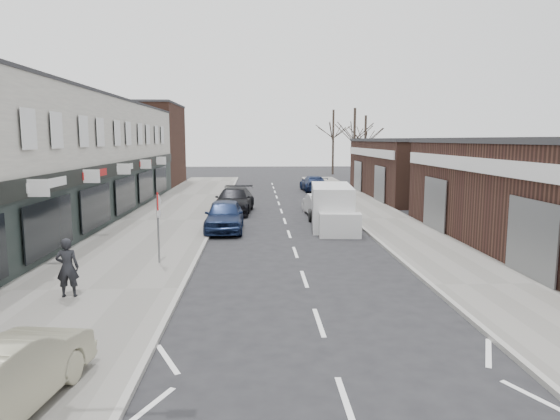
{
  "coord_description": "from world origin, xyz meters",
  "views": [
    {
      "loc": [
        -1.55,
        -6.18,
        4.65
      ],
      "look_at": [
        -0.9,
        8.22,
        2.6
      ],
      "focal_mm": 32.0,
      "sensor_mm": 36.0,
      "label": 1
    }
  ],
  "objects": [
    {
      "name": "pavement_left",
      "position": [
        -6.75,
        22.0,
        0.06
      ],
      "size": [
        5.5,
        64.0,
        0.12
      ],
      "primitive_type": "cube",
      "color": "slate",
      "rests_on": "ground"
    },
    {
      "name": "pavement_right",
      "position": [
        5.75,
        22.0,
        0.06
      ],
      "size": [
        3.5,
        64.0,
        0.12
      ],
      "primitive_type": "cube",
      "color": "slate",
      "rests_on": "ground"
    },
    {
      "name": "shop_terrace_left",
      "position": [
        -13.5,
        19.5,
        3.55
      ],
      "size": [
        8.0,
        41.0,
        7.1
      ],
      "primitive_type": "cube",
      "color": "silver",
      "rests_on": "ground"
    },
    {
      "name": "brick_block_far",
      "position": [
        -13.5,
        45.0,
        4.0
      ],
      "size": [
        8.0,
        10.0,
        8.0
      ],
      "primitive_type": "cube",
      "color": "#40241B",
      "rests_on": "ground"
    },
    {
      "name": "right_unit_far",
      "position": [
        12.5,
        34.0,
        2.25
      ],
      "size": [
        10.0,
        16.0,
        4.5
      ],
      "primitive_type": "cube",
      "color": "#3C241B",
      "rests_on": "ground"
    },
    {
      "name": "tree_far_a",
      "position": [
        9.0,
        48.0,
        0.0
      ],
      "size": [
        3.6,
        3.6,
        8.0
      ],
      "primitive_type": null,
      "color": "#382D26",
      "rests_on": "ground"
    },
    {
      "name": "tree_far_b",
      "position": [
        11.5,
        54.0,
        0.0
      ],
      "size": [
        3.6,
        3.6,
        7.5
      ],
      "primitive_type": null,
      "color": "#382D26",
      "rests_on": "ground"
    },
    {
      "name": "tree_far_c",
      "position": [
        8.5,
        60.0,
        0.0
      ],
      "size": [
        3.6,
        3.6,
        8.5
      ],
      "primitive_type": null,
      "color": "#382D26",
      "rests_on": "ground"
    },
    {
      "name": "warning_sign",
      "position": [
        -5.16,
        12.0,
        2.2
      ],
      "size": [
        0.12,
        0.8,
        2.7
      ],
      "color": "slate",
      "rests_on": "pavement_left"
    },
    {
      "name": "white_van",
      "position": [
        2.38,
        19.74,
        1.06
      ],
      "size": [
        2.46,
        5.92,
        2.24
      ],
      "rotation": [
        0.0,
        0.0,
        -0.09
      ],
      "color": "silver",
      "rests_on": "ground"
    },
    {
      "name": "pedestrian",
      "position": [
        -7.04,
        8.07,
        0.99
      ],
      "size": [
        0.68,
        0.49,
        1.73
      ],
      "primitive_type": "imported",
      "rotation": [
        0.0,
        0.0,
        3.27
      ],
      "color": "black",
      "rests_on": "pavement_left"
    },
    {
      "name": "parked_car_left_a",
      "position": [
        -3.24,
        19.01,
        0.8
      ],
      "size": [
        1.93,
        4.71,
        1.6
      ],
      "primitive_type": "imported",
      "rotation": [
        0.0,
        0.0,
        0.01
      ],
      "color": "#162345",
      "rests_on": "ground"
    },
    {
      "name": "parked_car_left_b",
      "position": [
        -3.04,
        25.29,
        0.8
      ],
      "size": [
        2.67,
        5.65,
        1.59
      ],
      "primitive_type": "imported",
      "rotation": [
        0.0,
        0.0,
        -0.08
      ],
      "color": "black",
      "rests_on": "ground"
    },
    {
      "name": "parked_car_right_a",
      "position": [
        2.2,
        23.89,
        0.7
      ],
      "size": [
        1.75,
        4.33,
        1.4
      ],
      "primitive_type": "imported",
      "rotation": [
        0.0,
        0.0,
        3.21
      ],
      "color": "silver",
      "rests_on": "ground"
    },
    {
      "name": "parked_car_right_b",
      "position": [
        2.6,
        25.51,
        0.82
      ],
      "size": [
        2.07,
        4.89,
        1.65
      ],
      "primitive_type": "imported",
      "rotation": [
        0.0,
        0.0,
        3.17
      ],
      "color": "black",
      "rests_on": "ground"
    },
    {
      "name": "parked_car_right_c",
      "position": [
        3.5,
        38.53,
        0.7
      ],
      "size": [
        2.28,
        4.97,
        1.41
      ],
      "primitive_type": "imported",
      "rotation": [
        0.0,
        0.0,
        3.2
      ],
      "color": "#162245",
      "rests_on": "ground"
    }
  ]
}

